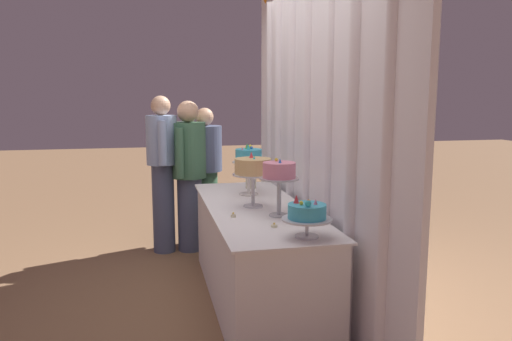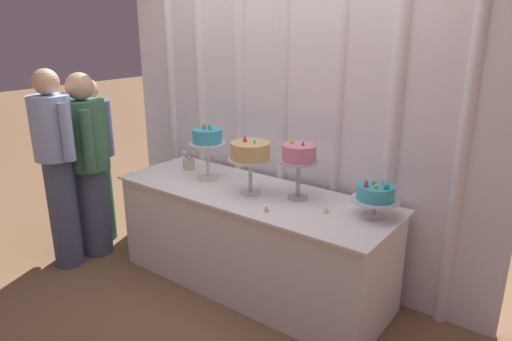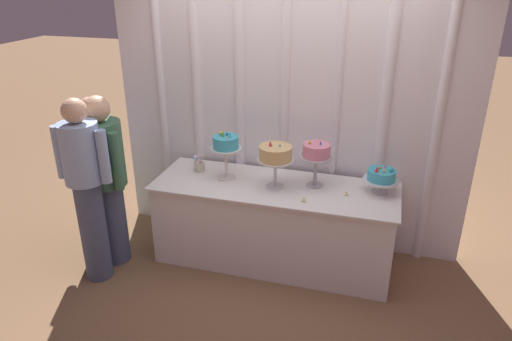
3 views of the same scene
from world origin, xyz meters
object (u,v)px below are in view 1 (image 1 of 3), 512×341
at_px(cake_display_leftmost, 249,158).
at_px(guest_man_pink_jacket, 189,171).
at_px(cake_display_midright, 279,173).
at_px(cake_display_midleft, 253,168).
at_px(tealight_near_left, 274,226).
at_px(tealight_far_left, 233,216).
at_px(flower_vase, 251,182).
at_px(guest_man_dark_suit, 162,167).
at_px(cake_display_rightmost, 307,213).
at_px(guest_girl_blue_dress, 205,171).
at_px(cake_table, 256,254).

xyz_separation_m(cake_display_leftmost, guest_man_pink_jacket, (-0.94, -0.43, -0.23)).
xyz_separation_m(cake_display_midright, guest_man_pink_jacket, (-1.73, -0.49, -0.22)).
height_order(cake_display_midleft, tealight_near_left, cake_display_midleft).
bearing_deg(guest_man_pink_jacket, tealight_far_left, 5.59).
bearing_deg(guest_man_pink_jacket, cake_display_midleft, 14.75).
bearing_deg(flower_vase, guest_man_dark_suit, -130.07).
xyz_separation_m(cake_display_rightmost, guest_man_pink_jacket, (-2.28, -0.51, -0.06)).
relative_size(cake_display_leftmost, tealight_far_left, 12.07).
height_order(cake_display_leftmost, flower_vase, cake_display_leftmost).
distance_m(flower_vase, guest_man_pink_jacket, 0.83).
height_order(cake_display_rightmost, flower_vase, cake_display_rightmost).
xyz_separation_m(cake_display_midleft, tealight_far_left, (0.29, -0.20, -0.29)).
bearing_deg(guest_man_pink_jacket, cake_display_midright, 15.75).
height_order(cake_display_midleft, guest_man_dark_suit, guest_man_dark_suit).
relative_size(cake_display_midleft, flower_vase, 2.60).
bearing_deg(cake_display_midright, cake_display_midleft, -160.04).
height_order(cake_display_midleft, guest_girl_blue_dress, guest_girl_blue_dress).
xyz_separation_m(cake_display_leftmost, guest_man_dark_suit, (-0.95, -0.70, -0.19)).
distance_m(flower_vase, guest_man_dark_suit, 1.02).
bearing_deg(cake_display_leftmost, guest_man_dark_suit, -143.76).
height_order(cake_table, guest_girl_blue_dress, guest_girl_blue_dress).
distance_m(cake_display_leftmost, cake_display_rightmost, 1.34).
bearing_deg(guest_man_dark_suit, cake_display_rightmost, 18.83).
relative_size(cake_display_leftmost, cake_display_midleft, 1.06).
relative_size(cake_display_leftmost, guest_girl_blue_dress, 0.30).
height_order(flower_vase, tealight_far_left, flower_vase).
height_order(cake_display_leftmost, tealight_near_left, cake_display_leftmost).
height_order(cake_table, cake_display_rightmost, cake_display_rightmost).
height_order(cake_display_midright, flower_vase, cake_display_midright).
distance_m(tealight_far_left, tealight_near_left, 0.38).
distance_m(cake_display_rightmost, tealight_far_left, 0.69).
distance_m(cake_table, guest_man_pink_jacket, 1.52).
relative_size(tealight_far_left, tealight_near_left, 0.88).
bearing_deg(cake_display_midright, guest_man_pink_jacket, -164.25).
relative_size(cake_display_midright, guest_man_dark_suit, 0.26).
bearing_deg(tealight_near_left, guest_man_dark_suit, -162.23).
xyz_separation_m(cake_display_leftmost, guest_girl_blue_dress, (-1.15, -0.24, -0.27)).
height_order(cake_display_midright, tealight_far_left, cake_display_midright).
height_order(guest_girl_blue_dress, guest_man_pink_jacket, guest_man_pink_jacket).
relative_size(cake_display_midleft, guest_man_dark_suit, 0.26).
bearing_deg(guest_girl_blue_dress, flower_vase, 20.90).
xyz_separation_m(cake_display_midright, cake_display_rightmost, (0.55, 0.02, -0.16)).
relative_size(cake_display_midleft, cake_display_midright, 1.01).
bearing_deg(guest_man_dark_suit, cake_display_leftmost, 36.24).
height_order(tealight_far_left, guest_man_pink_jacket, guest_man_pink_jacket).
distance_m(cake_display_leftmost, cake_display_midright, 0.79).
bearing_deg(cake_table, guest_man_dark_suit, -154.78).
height_order(cake_table, cake_display_leftmost, cake_display_leftmost).
bearing_deg(tealight_near_left, flower_vase, 174.44).
bearing_deg(cake_display_leftmost, tealight_far_left, -19.44).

